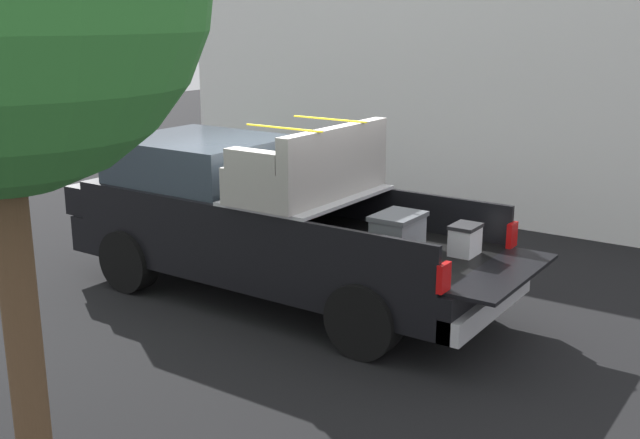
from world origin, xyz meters
TOP-DOWN VIEW (x-y plane):
  - ground_plane at (0.00, 0.00)m, footprint 40.00×40.00m
  - pickup_truck at (0.37, 0.00)m, footprint 6.05×2.06m
  - building_facade at (-0.12, -4.94)m, footprint 11.65×0.36m
  - trash_can at (3.55, -3.20)m, footprint 0.60×0.60m

SIDE VIEW (x-z plane):
  - ground_plane at x=0.00m, z-range 0.00..0.00m
  - trash_can at x=3.55m, z-range 0.01..0.99m
  - pickup_truck at x=0.37m, z-range -0.14..2.09m
  - building_facade at x=-0.12m, z-range 0.00..4.01m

